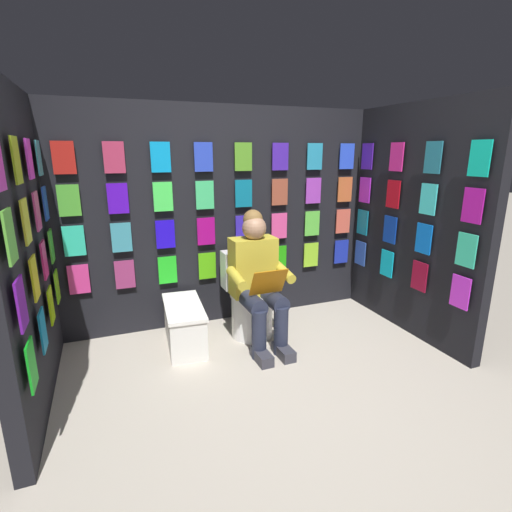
# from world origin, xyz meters

# --- Properties ---
(ground_plane) EXTENTS (30.00, 30.00, 0.00)m
(ground_plane) POSITION_xyz_m (0.00, 0.00, 0.00)
(ground_plane) COLOR #B2A899
(display_wall_back) EXTENTS (3.16, 0.14, 2.10)m
(display_wall_back) POSITION_xyz_m (0.00, -1.69, 1.05)
(display_wall_back) COLOR black
(display_wall_back) RESTS_ON ground
(display_wall_left) EXTENTS (0.14, 1.64, 2.10)m
(display_wall_left) POSITION_xyz_m (-1.58, -0.82, 1.05)
(display_wall_left) COLOR black
(display_wall_left) RESTS_ON ground
(display_wall_right) EXTENTS (0.14, 1.64, 2.10)m
(display_wall_right) POSITION_xyz_m (1.58, -0.82, 1.05)
(display_wall_right) COLOR black
(display_wall_right) RESTS_ON ground
(toilet) EXTENTS (0.41, 0.56, 0.77)m
(toilet) POSITION_xyz_m (-0.11, -1.26, 0.33)
(toilet) COLOR white
(toilet) RESTS_ON ground
(person_reading) EXTENTS (0.53, 0.69, 1.19)m
(person_reading) POSITION_xyz_m (-0.12, -1.04, 0.60)
(person_reading) COLOR gold
(person_reading) RESTS_ON ground
(comic_longbox_near) EXTENTS (0.37, 0.73, 0.38)m
(comic_longbox_near) POSITION_xyz_m (0.51, -1.22, 0.19)
(comic_longbox_near) COLOR white
(comic_longbox_near) RESTS_ON ground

